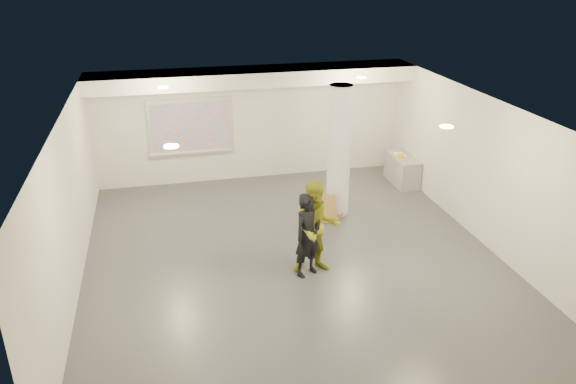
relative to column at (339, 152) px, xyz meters
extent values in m
cube|color=#373A3F|center=(-1.50, -1.80, -1.50)|extent=(8.00, 9.00, 0.01)
cube|color=silver|center=(-1.50, -1.80, 1.50)|extent=(8.00, 9.00, 0.01)
cube|color=silver|center=(-1.50, 2.70, 0.00)|extent=(8.00, 0.01, 3.00)
cube|color=silver|center=(-1.50, -6.30, 0.00)|extent=(8.00, 0.01, 3.00)
cube|color=silver|center=(-5.50, -1.80, 0.00)|extent=(0.01, 9.00, 3.00)
cube|color=silver|center=(2.50, -1.80, 0.00)|extent=(0.01, 9.00, 3.00)
cube|color=silver|center=(-1.50, 2.15, 1.32)|extent=(8.00, 1.10, 0.36)
cylinder|color=#FCEC95|center=(-3.70, 0.70, 1.48)|extent=(0.22, 0.22, 0.02)
cylinder|color=#FCEC95|center=(0.70, 0.70, 1.48)|extent=(0.22, 0.22, 0.02)
cylinder|color=#FCEC95|center=(-3.70, -3.30, 1.48)|extent=(0.22, 0.22, 0.02)
cylinder|color=#FCEC95|center=(0.70, -3.30, 1.48)|extent=(0.22, 0.22, 0.02)
cylinder|color=white|center=(0.00, 0.00, 0.00)|extent=(0.52, 0.52, 3.00)
cube|color=silver|center=(-3.10, 2.66, 0.05)|extent=(2.10, 0.06, 1.40)
cube|color=#0064C4|center=(-3.10, 2.62, 0.05)|extent=(1.90, 0.01, 1.20)
cube|color=silver|center=(-3.10, 2.60, -0.65)|extent=(2.10, 0.08, 0.04)
cube|color=gray|center=(2.22, 1.38, -1.14)|extent=(0.54, 1.25, 0.73)
cube|color=white|center=(2.19, 1.54, -0.76)|extent=(0.26, 0.33, 0.02)
cube|color=#EC9F00|center=(2.16, 1.42, -0.76)|extent=(0.26, 0.30, 0.03)
cube|color=#A06F44|center=(-0.44, -0.39, -1.19)|extent=(0.57, 0.21, 0.61)
cube|color=#A06F44|center=(-0.18, -0.17, -1.23)|extent=(0.51, 0.23, 0.54)
imported|color=black|center=(-1.38, -2.45, -0.69)|extent=(0.71, 0.62, 1.62)
imported|color=olive|center=(-1.18, -2.36, -0.59)|extent=(0.94, 0.76, 1.82)
camera|label=1|loc=(-3.83, -11.26, 4.07)|focal=35.00mm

